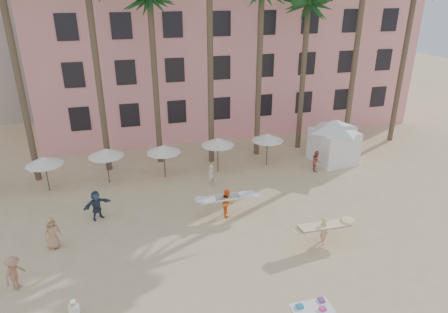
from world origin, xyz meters
TOP-DOWN VIEW (x-y plane):
  - ground at (0.00, 0.00)m, footprint 120.00×120.00m
  - pink_hotel at (7.00, 26.00)m, footprint 35.00×14.00m
  - umbrella_row at (-3.00, 12.50)m, footprint 22.50×2.70m
  - cabana at (12.37, 11.94)m, footprint 5.04×5.04m
  - beach_towel at (3.57, -2.31)m, footprint 1.80×1.00m
  - carrier_yellow at (6.30, 1.96)m, footprint 3.10×1.06m
  - carrier_white at (2.03, 6.18)m, footprint 3.32×1.08m
  - beachgoers at (-4.11, 6.53)m, footprint 20.43×9.45m

SIDE VIEW (x-z plane):
  - ground at x=0.00m, z-range 0.00..0.00m
  - beach_towel at x=3.57m, z-range -0.04..0.10m
  - beachgoers at x=-4.11m, z-range -0.04..1.82m
  - carrier_yellow at x=6.30m, z-range 0.13..1.71m
  - carrier_white at x=2.03m, z-range 0.07..1.82m
  - cabana at x=12.37m, z-range 0.32..3.82m
  - umbrella_row at x=-3.00m, z-range 0.97..3.69m
  - pink_hotel at x=7.00m, z-range 0.00..16.00m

